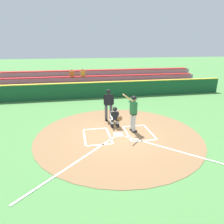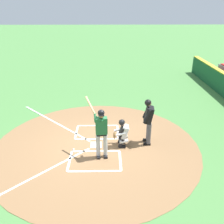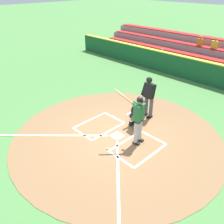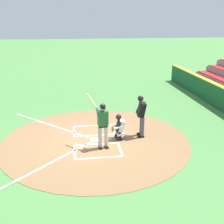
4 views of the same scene
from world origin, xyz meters
name	(u,v)px [view 4 (image 4 of 4)]	position (x,y,z in m)	size (l,w,h in m)	color
ground_plane	(95,140)	(0.00, 0.00, 0.00)	(120.00, 120.00, 0.00)	#4C8442
dirt_circle	(95,140)	(0.00, 0.00, 0.01)	(8.00, 8.00, 0.01)	olive
home_plate_and_chalk	(75,141)	(0.00, 0.88, 0.01)	(7.93, 4.91, 0.01)	white
batter	(103,122)	(-0.80, -0.23, 1.10)	(0.89, 0.80, 2.13)	#BCBCBC
catcher	(119,126)	(-0.05, -1.01, 0.59)	(0.59, 0.60, 1.13)	black
plate_umpire	(141,113)	(0.12, -2.02, 1.08)	(0.60, 0.45, 1.86)	#4C4C51
baseball	(76,144)	(-0.35, 0.85, 0.04)	(0.07, 0.07, 0.07)	white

